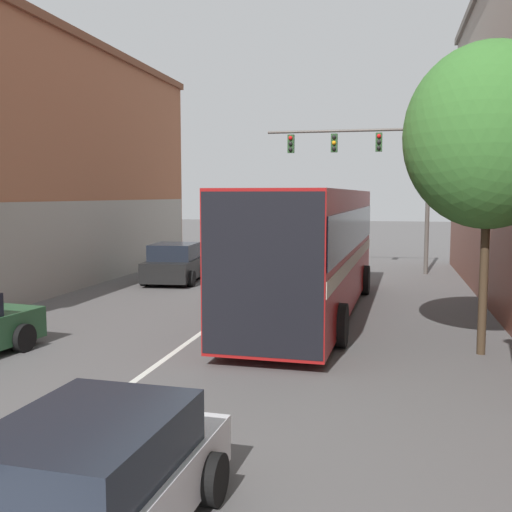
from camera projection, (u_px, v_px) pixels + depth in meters
The scene contains 6 objects.
lane_center_line at pixel (219, 320), 16.39m from camera, with size 0.14×42.48×0.01m.
bus at pixel (312, 245), 17.15m from camera, with size 3.07×12.08×3.54m.
hatchback_foreground at pixel (80, 493), 5.64m from camera, with size 2.12×4.22×1.28m.
parked_car_left_near at pixel (175, 264), 23.53m from camera, with size 2.31×3.99×1.52m.
traffic_signal_gantry at pixel (374, 163), 25.97m from camera, with size 7.09×0.36×6.51m.
street_tree_near at pixel (489, 136), 12.42m from camera, with size 3.52×3.17×6.57m.
Camera 1 is at (4.55, -0.27, 3.41)m, focal length 42.00 mm.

